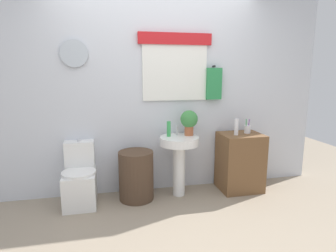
{
  "coord_description": "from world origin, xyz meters",
  "views": [
    {
      "loc": [
        -0.62,
        -2.38,
        1.53
      ],
      "look_at": [
        0.08,
        0.8,
        0.9
      ],
      "focal_mm": 30.08,
      "sensor_mm": 36.0,
      "label": 1
    }
  ],
  "objects_px": {
    "laundry_hamper": "(136,175)",
    "soap_bottle": "(169,129)",
    "toilet": "(80,180)",
    "toothbrush_cup": "(247,129)",
    "potted_plant": "(189,121)",
    "pedestal_sink": "(179,152)",
    "lotion_bottle": "(236,127)",
    "wooden_cabinet": "(240,162)"
  },
  "relations": [
    {
      "from": "pedestal_sink",
      "to": "potted_plant",
      "type": "bearing_deg",
      "value": 23.2
    },
    {
      "from": "pedestal_sink",
      "to": "lotion_bottle",
      "type": "height_order",
      "value": "lotion_bottle"
    },
    {
      "from": "pedestal_sink",
      "to": "lotion_bottle",
      "type": "xyz_separation_m",
      "value": [
        0.73,
        -0.04,
        0.3
      ]
    },
    {
      "from": "pedestal_sink",
      "to": "lotion_bottle",
      "type": "distance_m",
      "value": 0.79
    },
    {
      "from": "potted_plant",
      "to": "toothbrush_cup",
      "type": "xyz_separation_m",
      "value": [
        0.77,
        -0.04,
        -0.14
      ]
    },
    {
      "from": "laundry_hamper",
      "to": "lotion_bottle",
      "type": "relative_size",
      "value": 2.9
    },
    {
      "from": "pedestal_sink",
      "to": "laundry_hamper",
      "type": "bearing_deg",
      "value": 180.0
    },
    {
      "from": "pedestal_sink",
      "to": "soap_bottle",
      "type": "xyz_separation_m",
      "value": [
        -0.12,
        0.05,
        0.29
      ]
    },
    {
      "from": "lotion_bottle",
      "to": "toilet",
      "type": "bearing_deg",
      "value": 177.82
    },
    {
      "from": "potted_plant",
      "to": "toothbrush_cup",
      "type": "relative_size",
      "value": 1.69
    },
    {
      "from": "toilet",
      "to": "toothbrush_cup",
      "type": "distance_m",
      "value": 2.17
    },
    {
      "from": "toilet",
      "to": "laundry_hamper",
      "type": "height_order",
      "value": "toilet"
    },
    {
      "from": "toothbrush_cup",
      "to": "potted_plant",
      "type": "bearing_deg",
      "value": 177.07
    },
    {
      "from": "soap_bottle",
      "to": "laundry_hamper",
      "type": "bearing_deg",
      "value": -173.13
    },
    {
      "from": "potted_plant",
      "to": "toilet",
      "type": "bearing_deg",
      "value": -178.84
    },
    {
      "from": "toothbrush_cup",
      "to": "soap_bottle",
      "type": "bearing_deg",
      "value": 178.36
    },
    {
      "from": "wooden_cabinet",
      "to": "soap_bottle",
      "type": "relative_size",
      "value": 3.97
    },
    {
      "from": "laundry_hamper",
      "to": "pedestal_sink",
      "type": "bearing_deg",
      "value": -0.0
    },
    {
      "from": "potted_plant",
      "to": "lotion_bottle",
      "type": "relative_size",
      "value": 1.52
    },
    {
      "from": "potted_plant",
      "to": "wooden_cabinet",
      "type": "bearing_deg",
      "value": -5.03
    },
    {
      "from": "pedestal_sink",
      "to": "soap_bottle",
      "type": "height_order",
      "value": "soap_bottle"
    },
    {
      "from": "potted_plant",
      "to": "pedestal_sink",
      "type": "bearing_deg",
      "value": -156.8
    },
    {
      "from": "toilet",
      "to": "toothbrush_cup",
      "type": "height_order",
      "value": "toothbrush_cup"
    },
    {
      "from": "laundry_hamper",
      "to": "wooden_cabinet",
      "type": "distance_m",
      "value": 1.36
    },
    {
      "from": "soap_bottle",
      "to": "toothbrush_cup",
      "type": "height_order",
      "value": "soap_bottle"
    },
    {
      "from": "laundry_hamper",
      "to": "potted_plant",
      "type": "bearing_deg",
      "value": 5.08
    },
    {
      "from": "toilet",
      "to": "potted_plant",
      "type": "height_order",
      "value": "potted_plant"
    },
    {
      "from": "wooden_cabinet",
      "to": "lotion_bottle",
      "type": "distance_m",
      "value": 0.49
    },
    {
      "from": "potted_plant",
      "to": "toothbrush_cup",
      "type": "bearing_deg",
      "value": -2.93
    },
    {
      "from": "toothbrush_cup",
      "to": "laundry_hamper",
      "type": "bearing_deg",
      "value": -179.2
    },
    {
      "from": "toilet",
      "to": "pedestal_sink",
      "type": "xyz_separation_m",
      "value": [
        1.19,
        -0.03,
        0.27
      ]
    },
    {
      "from": "wooden_cabinet",
      "to": "laundry_hamper",
      "type": "bearing_deg",
      "value": 180.0
    },
    {
      "from": "laundry_hamper",
      "to": "toilet",
      "type": "bearing_deg",
      "value": 177.11
    },
    {
      "from": "toilet",
      "to": "toothbrush_cup",
      "type": "bearing_deg",
      "value": -0.35
    },
    {
      "from": "wooden_cabinet",
      "to": "toothbrush_cup",
      "type": "xyz_separation_m",
      "value": [
        0.09,
        0.02,
        0.43
      ]
    },
    {
      "from": "laundry_hamper",
      "to": "toothbrush_cup",
      "type": "height_order",
      "value": "toothbrush_cup"
    },
    {
      "from": "soap_bottle",
      "to": "pedestal_sink",
      "type": "bearing_deg",
      "value": -22.62
    },
    {
      "from": "toothbrush_cup",
      "to": "toilet",
      "type": "bearing_deg",
      "value": 179.65
    },
    {
      "from": "laundry_hamper",
      "to": "potted_plant",
      "type": "height_order",
      "value": "potted_plant"
    },
    {
      "from": "toilet",
      "to": "soap_bottle",
      "type": "xyz_separation_m",
      "value": [
        1.07,
        0.02,
        0.56
      ]
    },
    {
      "from": "soap_bottle",
      "to": "lotion_bottle",
      "type": "relative_size",
      "value": 0.92
    },
    {
      "from": "laundry_hamper",
      "to": "soap_bottle",
      "type": "bearing_deg",
      "value": 6.87
    }
  ]
}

